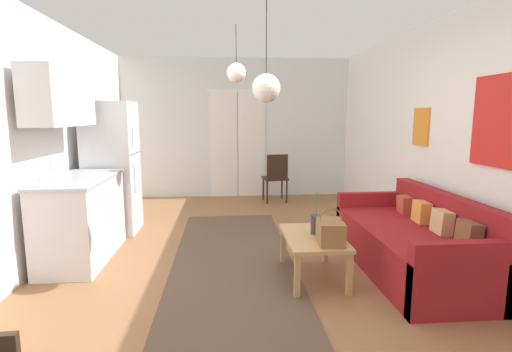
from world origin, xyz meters
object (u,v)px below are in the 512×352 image
bamboo_vase (316,224)px  pendant_lamp_far (236,73)px  handbag (330,232)px  refrigerator (112,168)px  couch (416,245)px  accent_chair (276,176)px  coffee_table (313,241)px  pendant_lamp_near (266,88)px

bamboo_vase → pendant_lamp_far: bearing=120.4°
handbag → refrigerator: size_ratio=0.19×
couch → handbag: 1.06m
refrigerator → accent_chair: size_ratio=1.98×
couch → coffee_table: 1.09m
accent_chair → pendant_lamp_far: 2.68m
coffee_table → pendant_lamp_near: bearing=167.7°
coffee_table → bamboo_vase: size_ratio=2.17×
handbag → pendant_lamp_far: bearing=117.5°
handbag → accent_chair: size_ratio=0.39×
pendant_lamp_near → pendant_lamp_far: (-0.24, 1.19, 0.26)m
pendant_lamp_near → pendant_lamp_far: bearing=101.3°
coffee_table → accent_chair: size_ratio=1.00×
handbag → pendant_lamp_near: (-0.55, 0.33, 1.29)m
bamboo_vase → handbag: bearing=-77.1°
bamboo_vase → refrigerator: (-2.39, 1.69, 0.35)m
couch → pendant_lamp_near: pendant_lamp_near is taller
accent_chair → pendant_lamp_far: pendant_lamp_far is taller
pendant_lamp_near → pendant_lamp_far: size_ratio=1.41×
accent_chair → bamboo_vase: bearing=83.1°
couch → pendant_lamp_near: size_ratio=2.09×
coffee_table → bamboo_vase: (0.03, 0.06, 0.15)m
accent_chair → pendant_lamp_far: (-0.76, -2.02, 1.59)m
accent_chair → pendant_lamp_far: bearing=63.1°
pendant_lamp_near → coffee_table: bearing=-12.3°
couch → accent_chair: (-1.01, 3.22, 0.22)m
refrigerator → handbag: bearing=-38.8°
coffee_table → pendant_lamp_far: bearing=118.2°
pendant_lamp_far → refrigerator: bearing=164.8°
handbag → accent_chair: 3.54m
coffee_table → handbag: 0.30m
accent_chair → pendant_lamp_near: 3.51m
pendant_lamp_far → accent_chair: bearing=69.3°
couch → bamboo_vase: bearing=-178.2°
couch → coffee_table: (-1.08, -0.09, 0.09)m
bamboo_vase → pendant_lamp_near: pendant_lamp_near is taller
handbag → pendant_lamp_near: pendant_lamp_near is taller
handbag → couch: bearing=18.0°
pendant_lamp_far → couch: bearing=-34.2°
handbag → pendant_lamp_far: size_ratio=0.50×
coffee_table → refrigerator: (-2.35, 1.74, 0.51)m
handbag → refrigerator: bearing=141.2°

